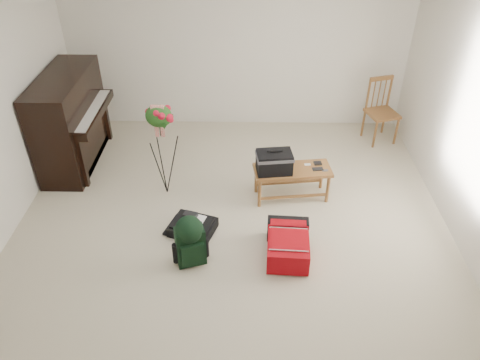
{
  "coord_description": "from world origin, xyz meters",
  "views": [
    {
      "loc": [
        0.17,
        -3.88,
        3.6
      ],
      "look_at": [
        0.09,
        0.35,
        0.57
      ],
      "focal_mm": 35.0,
      "sensor_mm": 36.0,
      "label": 1
    }
  ],
  "objects_px": {
    "bench": "(280,164)",
    "dining_chair": "(382,111)",
    "flower_stand": "(163,151)",
    "piano": "(71,122)",
    "black_duffel": "(193,226)",
    "green_backpack": "(190,239)",
    "red_suitcase": "(288,241)"
  },
  "relations": [
    {
      "from": "dining_chair",
      "to": "green_backpack",
      "type": "distance_m",
      "value": 3.65
    },
    {
      "from": "bench",
      "to": "black_duffel",
      "type": "distance_m",
      "value": 1.27
    },
    {
      "from": "dining_chair",
      "to": "red_suitcase",
      "type": "relative_size",
      "value": 1.4
    },
    {
      "from": "bench",
      "to": "black_duffel",
      "type": "xyz_separation_m",
      "value": [
        -1.0,
        -0.66,
        -0.43
      ]
    },
    {
      "from": "dining_chair",
      "to": "green_backpack",
      "type": "xyz_separation_m",
      "value": [
        -2.53,
        -2.62,
        -0.13
      ]
    },
    {
      "from": "piano",
      "to": "bench",
      "type": "height_order",
      "value": "piano"
    },
    {
      "from": "bench",
      "to": "red_suitcase",
      "type": "height_order",
      "value": "bench"
    },
    {
      "from": "bench",
      "to": "black_duffel",
      "type": "height_order",
      "value": "bench"
    },
    {
      "from": "flower_stand",
      "to": "black_duffel",
      "type": "bearing_deg",
      "value": -61.02
    },
    {
      "from": "green_backpack",
      "to": "flower_stand",
      "type": "relative_size",
      "value": 0.47
    },
    {
      "from": "green_backpack",
      "to": "flower_stand",
      "type": "distance_m",
      "value": 1.33
    },
    {
      "from": "bench",
      "to": "green_backpack",
      "type": "bearing_deg",
      "value": -137.54
    },
    {
      "from": "flower_stand",
      "to": "bench",
      "type": "bearing_deg",
      "value": -3.15
    },
    {
      "from": "red_suitcase",
      "to": "green_backpack",
      "type": "distance_m",
      "value": 1.05
    },
    {
      "from": "black_duffel",
      "to": "flower_stand",
      "type": "distance_m",
      "value": 1.0
    },
    {
      "from": "red_suitcase",
      "to": "piano",
      "type": "bearing_deg",
      "value": 150.79
    },
    {
      "from": "piano",
      "to": "dining_chair",
      "type": "xyz_separation_m",
      "value": [
        4.31,
        0.67,
        -0.14
      ]
    },
    {
      "from": "dining_chair",
      "to": "red_suitcase",
      "type": "distance_m",
      "value": 2.9
    },
    {
      "from": "black_duffel",
      "to": "green_backpack",
      "type": "bearing_deg",
      "value": -67.84
    },
    {
      "from": "dining_chair",
      "to": "flower_stand",
      "type": "bearing_deg",
      "value": -172.05
    },
    {
      "from": "red_suitcase",
      "to": "green_backpack",
      "type": "bearing_deg",
      "value": -167.32
    },
    {
      "from": "bench",
      "to": "green_backpack",
      "type": "relative_size",
      "value": 1.64
    },
    {
      "from": "bench",
      "to": "flower_stand",
      "type": "xyz_separation_m",
      "value": [
        -1.41,
        0.09,
        0.11
      ]
    },
    {
      "from": "flower_stand",
      "to": "piano",
      "type": "bearing_deg",
      "value": 151.77
    },
    {
      "from": "bench",
      "to": "dining_chair",
      "type": "xyz_separation_m",
      "value": [
        1.57,
        1.48,
        -0.05
      ]
    },
    {
      "from": "green_backpack",
      "to": "dining_chair",
      "type": "bearing_deg",
      "value": 28.22
    },
    {
      "from": "black_duffel",
      "to": "green_backpack",
      "type": "xyz_separation_m",
      "value": [
        0.03,
        -0.48,
        0.25
      ]
    },
    {
      "from": "piano",
      "to": "black_duffel",
      "type": "distance_m",
      "value": 2.34
    },
    {
      "from": "piano",
      "to": "black_duffel",
      "type": "relative_size",
      "value": 2.59
    },
    {
      "from": "piano",
      "to": "flower_stand",
      "type": "height_order",
      "value": "flower_stand"
    },
    {
      "from": "red_suitcase",
      "to": "black_duffel",
      "type": "xyz_separation_m",
      "value": [
        -1.06,
        0.31,
        -0.07
      ]
    },
    {
      "from": "green_backpack",
      "to": "piano",
      "type": "bearing_deg",
      "value": 114.56
    }
  ]
}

